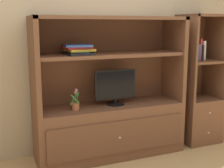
# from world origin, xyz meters

# --- Properties ---
(painted_rear_wall) EXTENTS (6.00, 0.10, 2.80)m
(painted_rear_wall) POSITION_xyz_m (0.00, 0.75, 1.40)
(painted_rear_wall) COLOR tan
(painted_rear_wall) RESTS_ON ground_plane
(media_console) EXTENTS (1.71, 0.54, 1.59)m
(media_console) POSITION_xyz_m (0.00, 0.41, 0.49)
(media_console) COLOR brown
(media_console) RESTS_ON ground_plane
(tv_monitor) EXTENTS (0.49, 0.20, 0.40)m
(tv_monitor) POSITION_xyz_m (0.06, 0.39, 0.81)
(tv_monitor) COLOR black
(tv_monitor) RESTS_ON media_console
(potted_plant) EXTENTS (0.11, 0.08, 0.24)m
(potted_plant) POSITION_xyz_m (-0.43, 0.34, 0.66)
(potted_plant) COLOR #B26642
(potted_plant) RESTS_ON media_console
(magazine_stack) EXTENTS (0.32, 0.35, 0.11)m
(magazine_stack) POSITION_xyz_m (-0.37, 0.40, 1.25)
(magazine_stack) COLOR black
(magazine_stack) RESTS_ON media_console
(bookshelf_tall) EXTENTS (0.50, 0.49, 1.63)m
(bookshelf_tall) POSITION_xyz_m (1.23, 0.41, 0.53)
(bookshelf_tall) COLOR brown
(bookshelf_tall) RESTS_ON ground_plane
(upright_book_row) EXTENTS (0.22, 0.16, 0.27)m
(upright_book_row) POSITION_xyz_m (1.15, 0.40, 1.17)
(upright_book_row) COLOR gold
(upright_book_row) RESTS_ON bookshelf_tall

